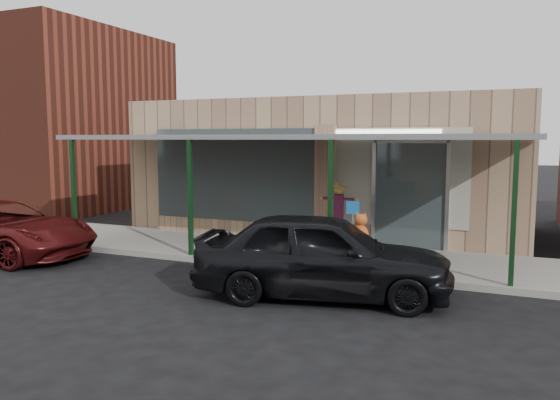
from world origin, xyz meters
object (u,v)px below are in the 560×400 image
at_px(parked_sedan, 322,255).
at_px(handicap_sign, 353,223).
at_px(barrel_scarecrow, 338,225).
at_px(barrel_pumpkin, 291,245).

bearing_deg(parked_sedan, handicap_sign, -9.54).
xyz_separation_m(barrel_scarecrow, parked_sedan, (0.92, -4.03, 0.08)).
height_order(barrel_pumpkin, parked_sedan, parked_sedan).
relative_size(barrel_scarecrow, barrel_pumpkin, 2.37).
height_order(handicap_sign, parked_sedan, parked_sedan).
bearing_deg(barrel_scarecrow, handicap_sign, -77.98).
distance_m(barrel_pumpkin, handicap_sign, 1.80).
xyz_separation_m(barrel_scarecrow, barrel_pumpkin, (-0.81, -1.31, -0.35)).
bearing_deg(barrel_scarecrow, parked_sedan, -92.31).
bearing_deg(parked_sedan, barrel_pumpkin, 20.74).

